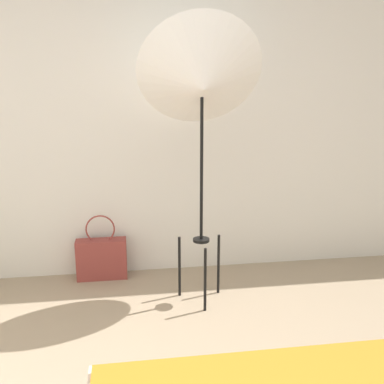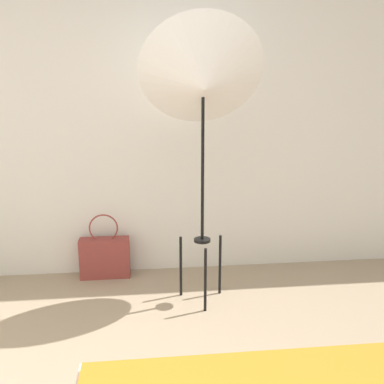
% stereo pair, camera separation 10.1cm
% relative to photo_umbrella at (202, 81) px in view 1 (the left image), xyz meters
% --- Properties ---
extents(wall_back, '(8.00, 0.05, 2.60)m').
position_rel_photo_umbrella_xyz_m(wall_back, '(-0.24, 0.62, -0.26)').
color(wall_back, silver).
rests_on(wall_back, ground_plane).
extents(photo_umbrella, '(0.85, 0.65, 1.99)m').
position_rel_photo_umbrella_xyz_m(photo_umbrella, '(0.00, 0.00, 0.00)').
color(photo_umbrella, black).
rests_on(photo_umbrella, ground_plane).
extents(tote_bag, '(0.40, 0.13, 0.53)m').
position_rel_photo_umbrella_xyz_m(tote_bag, '(-0.73, 0.48, -1.39)').
color(tote_bag, brown).
rests_on(tote_bag, ground_plane).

